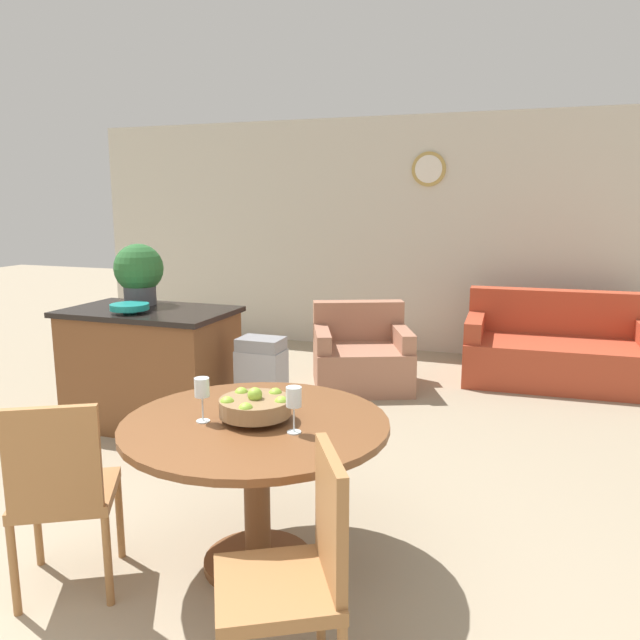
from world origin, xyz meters
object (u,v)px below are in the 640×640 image
(dining_chair_near_left, at_px, (62,487))
(wine_glass_left, at_px, (202,389))
(fruit_bowl, at_px, (255,406))
(wine_glass_right, at_px, (294,399))
(armchair, at_px, (361,358))
(kitchen_island, at_px, (151,367))
(teal_bowl, at_px, (130,307))
(dining_table, at_px, (256,454))
(potted_plant, at_px, (139,272))
(dining_chair_near_right, at_px, (297,567))
(couch, at_px, (557,352))
(trash_bin, at_px, (262,389))

(dining_chair_near_left, bearing_deg, wine_glass_left, 9.42)
(dining_chair_near_left, bearing_deg, fruit_bowl, 4.92)
(wine_glass_right, xyz_separation_m, armchair, (-0.58, 3.14, -0.63))
(wine_glass_left, bearing_deg, kitchen_island, 131.24)
(teal_bowl, height_order, armchair, teal_bowl)
(dining_table, height_order, wine_glass_right, wine_glass_right)
(fruit_bowl, distance_m, armchair, 3.12)
(dining_chair_near_left, xyz_separation_m, fruit_bowl, (0.71, 0.49, 0.30))
(kitchen_island, bearing_deg, potted_plant, 137.87)
(potted_plant, bearing_deg, dining_chair_near_right, -45.96)
(dining_chair_near_right, xyz_separation_m, couch, (0.92, 4.56, -0.22))
(dining_chair_near_right, relative_size, wine_glass_right, 4.38)
(fruit_bowl, distance_m, couch, 4.14)
(wine_glass_left, height_order, teal_bowl, teal_bowl)
(dining_chair_near_right, bearing_deg, fruit_bowl, 4.93)
(fruit_bowl, relative_size, trash_bin, 0.44)
(kitchen_island, height_order, armchair, kitchen_island)
(fruit_bowl, xyz_separation_m, armchair, (-0.35, 3.06, -0.54))
(dining_chair_near_left, bearing_deg, potted_plant, 87.19)
(potted_plant, xyz_separation_m, trash_bin, (1.13, -0.15, -0.81))
(dining_table, height_order, trash_bin, trash_bin)
(teal_bowl, distance_m, potted_plant, 0.44)
(trash_bin, bearing_deg, wine_glass_right, -60.53)
(fruit_bowl, distance_m, wine_glass_right, 0.26)
(wine_glass_left, height_order, armchair, wine_glass_left)
(fruit_bowl, height_order, potted_plant, potted_plant)
(teal_bowl, distance_m, trash_bin, 1.16)
(dining_table, relative_size, dining_chair_near_left, 1.36)
(dining_chair_near_right, distance_m, couch, 4.66)
(dining_chair_near_left, relative_size, couch, 0.52)
(trash_bin, distance_m, couch, 3.13)
(kitchen_island, distance_m, teal_bowl, 0.54)
(couch, bearing_deg, wine_glass_right, -109.37)
(dining_chair_near_right, bearing_deg, kitchen_island, 13.95)
(potted_plant, bearing_deg, couch, 34.12)
(kitchen_island, distance_m, couch, 3.84)
(dining_table, bearing_deg, armchair, 96.48)
(dining_chair_near_left, relative_size, potted_plant, 1.89)
(dining_chair_near_right, bearing_deg, potted_plant, 14.27)
(dining_chair_near_right, xyz_separation_m, kitchen_island, (-2.11, 2.21, -0.05))
(fruit_bowl, distance_m, trash_bin, 1.72)
(dining_chair_near_left, height_order, wine_glass_left, wine_glass_left)
(fruit_bowl, bearing_deg, potted_plant, 137.30)
(trash_bin, bearing_deg, dining_chair_near_left, -90.90)
(trash_bin, distance_m, armchair, 1.57)
(trash_bin, bearing_deg, wine_glass_left, -74.29)
(teal_bowl, xyz_separation_m, armchair, (1.31, 1.74, -0.70))
(dining_chair_near_left, xyz_separation_m, wine_glass_right, (0.94, 0.41, 0.38))
(teal_bowl, distance_m, couch, 4.04)
(kitchen_island, bearing_deg, trash_bin, 1.55)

